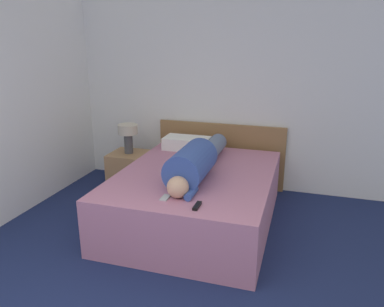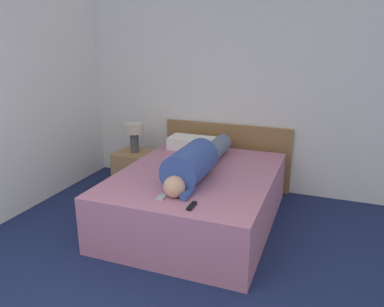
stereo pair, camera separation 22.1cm
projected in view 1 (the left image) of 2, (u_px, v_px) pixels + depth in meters
The scene contains 9 objects.
wall_back at pixel (220, 87), 4.78m from camera, with size 5.01×0.06×2.60m.
bed at pixel (196, 197), 3.98m from camera, with size 1.56×2.00×0.57m.
headboard at pixel (220, 155), 4.97m from camera, with size 1.68×0.04×0.84m.
nightstand at pixel (130, 171), 4.90m from camera, with size 0.48×0.46×0.49m.
table_lamp at pixel (128, 133), 4.75m from camera, with size 0.25×0.25×0.38m.
person_lying at pixel (196, 162), 3.76m from camera, with size 0.36×1.64×0.36m.
pillow_near_headboard at pixel (187, 143), 4.69m from camera, with size 0.56×0.31×0.15m.
tv_remote at pixel (197, 206), 3.09m from camera, with size 0.04×0.15×0.02m.
cell_phone at pixel (165, 198), 3.27m from camera, with size 0.06×0.13×0.01m.
Camera 1 is at (1.08, -0.70, 1.91)m, focal length 35.00 mm.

